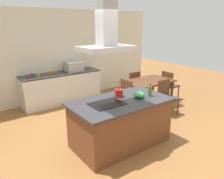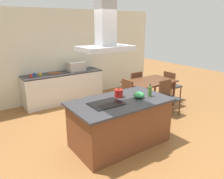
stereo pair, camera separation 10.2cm
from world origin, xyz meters
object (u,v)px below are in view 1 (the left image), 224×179
at_px(chair_at_right_end, 169,84).
at_px(chair_facing_island, 166,95).
at_px(cutting_board, 53,73).
at_px(chair_at_left_end, 123,95).
at_px(olive_oil_bottle, 150,91).
at_px(coffee_mug_blue, 32,75).
at_px(dining_table, 148,83).
at_px(cooktop, 107,104).
at_px(chair_facing_back_wall, 132,84).
at_px(mixing_bowl, 139,95).
at_px(countertop_microwave, 74,66).
at_px(range_hood, 106,35).
at_px(tea_kettle, 119,93).
at_px(coffee_mug_yellow, 38,75).
at_px(coffee_mug_red, 29,76).

distance_m(chair_at_right_end, chair_facing_island, 1.13).
relative_size(cutting_board, chair_at_left_end, 0.38).
distance_m(olive_oil_bottle, chair_at_right_end, 2.59).
height_order(coffee_mug_blue, dining_table, coffee_mug_blue).
xyz_separation_m(cooktop, chair_facing_island, (2.22, 0.48, -0.40)).
distance_m(cutting_board, chair_facing_back_wall, 2.39).
height_order(mixing_bowl, dining_table, mixing_bowl).
height_order(countertop_microwave, range_hood, range_hood).
relative_size(tea_kettle, chair_facing_back_wall, 0.24).
height_order(olive_oil_bottle, coffee_mug_blue, olive_oil_bottle).
xyz_separation_m(tea_kettle, cutting_board, (-0.27, 2.74, -0.07)).
distance_m(tea_kettle, chair_facing_back_wall, 2.47).
relative_size(olive_oil_bottle, chair_at_left_end, 0.27).
relative_size(chair_at_left_end, range_hood, 0.99).
bearing_deg(coffee_mug_blue, cooktop, -81.43).
bearing_deg(mixing_bowl, tea_kettle, 136.07).
relative_size(countertop_microwave, chair_facing_back_wall, 0.56).
height_order(tea_kettle, coffee_mug_yellow, tea_kettle).
bearing_deg(chair_facing_back_wall, coffee_mug_blue, 157.85).
bearing_deg(coffee_mug_yellow, dining_table, -34.23).
xyz_separation_m(coffee_mug_red, dining_table, (2.77, -1.67, -0.28)).
xyz_separation_m(chair_facing_island, range_hood, (-2.22, -0.48, 1.59)).
height_order(countertop_microwave, chair_facing_back_wall, countertop_microwave).
bearing_deg(chair_at_right_end, range_hood, -159.98).
xyz_separation_m(cooktop, mixing_bowl, (0.71, -0.08, 0.05)).
relative_size(tea_kettle, chair_facing_island, 0.24).
bearing_deg(coffee_mug_blue, chair_facing_back_wall, -22.15).
height_order(dining_table, chair_at_left_end, chair_at_left_end).
bearing_deg(cooktop, cutting_board, 87.04).
distance_m(countertop_microwave, chair_at_left_end, 1.88).
xyz_separation_m(mixing_bowl, chair_at_left_end, (0.60, 1.23, -0.45)).
height_order(coffee_mug_red, coffee_mug_yellow, same).
bearing_deg(chair_at_right_end, chair_at_left_end, 180.00).
distance_m(cooktop, chair_at_left_end, 1.78).
relative_size(mixing_bowl, countertop_microwave, 0.43).
xyz_separation_m(tea_kettle, mixing_bowl, (0.28, -0.27, -0.02)).
height_order(cooktop, countertop_microwave, countertop_microwave).
bearing_deg(tea_kettle, range_hood, -155.69).
bearing_deg(range_hood, cutting_board, 87.04).
bearing_deg(coffee_mug_yellow, chair_at_right_end, -26.51).
height_order(mixing_bowl, cutting_board, mixing_bowl).
distance_m(mixing_bowl, chair_at_left_end, 1.44).
relative_size(dining_table, chair_at_left_end, 1.57).
height_order(coffee_mug_red, cutting_board, coffee_mug_red).
bearing_deg(dining_table, mixing_bowl, -141.03).
distance_m(coffee_mug_red, chair_at_left_end, 2.53).
bearing_deg(tea_kettle, countertop_microwave, 81.78).
xyz_separation_m(countertop_microwave, chair_facing_back_wall, (1.41, -1.07, -0.53)).
xyz_separation_m(coffee_mug_yellow, dining_table, (2.51, -1.71, -0.28)).
bearing_deg(countertop_microwave, chair_facing_back_wall, -37.14).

